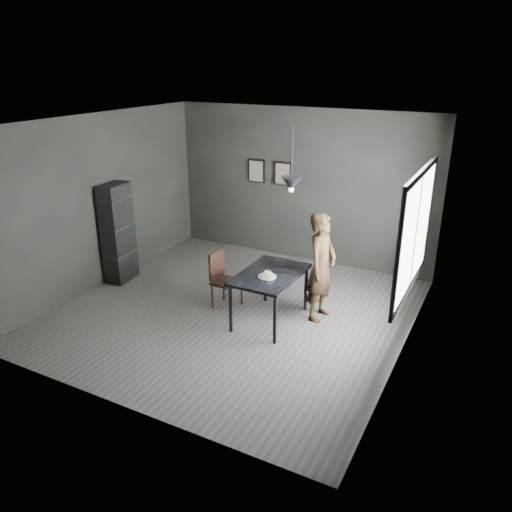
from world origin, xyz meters
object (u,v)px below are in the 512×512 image
at_px(white_plate, 267,277).
at_px(woman, 321,267).
at_px(wood_chair, 222,275).
at_px(shelf_unit, 118,233).
at_px(cafe_table, 270,278).
at_px(pendant_lamp, 291,183).

bearing_deg(white_plate, woman, 45.29).
relative_size(white_plate, woman, 0.14).
distance_m(wood_chair, shelf_unit, 2.09).
distance_m(white_plate, shelf_unit, 2.96).
height_order(woman, shelf_unit, shelf_unit).
distance_m(cafe_table, wood_chair, 0.88).
relative_size(woman, shelf_unit, 0.95).
bearing_deg(wood_chair, cafe_table, -4.82).
bearing_deg(shelf_unit, pendant_lamp, -6.80).
bearing_deg(wood_chair, shelf_unit, -179.64).
distance_m(cafe_table, white_plate, 0.17).
bearing_deg(woman, wood_chair, 108.08).
bearing_deg(cafe_table, woman, 35.57).
bearing_deg(wood_chair, white_plate, -13.89).
bearing_deg(shelf_unit, woman, -1.33).
relative_size(white_plate, shelf_unit, 0.14).
bearing_deg(woman, shelf_unit, 99.83).
distance_m(cafe_table, woman, 0.75).
bearing_deg(pendant_lamp, wood_chair, -179.81).
bearing_deg(white_plate, pendant_lamp, 48.41).
xyz_separation_m(white_plate, pendant_lamp, (0.22, 0.25, 1.29)).
distance_m(woman, wood_chair, 1.53).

